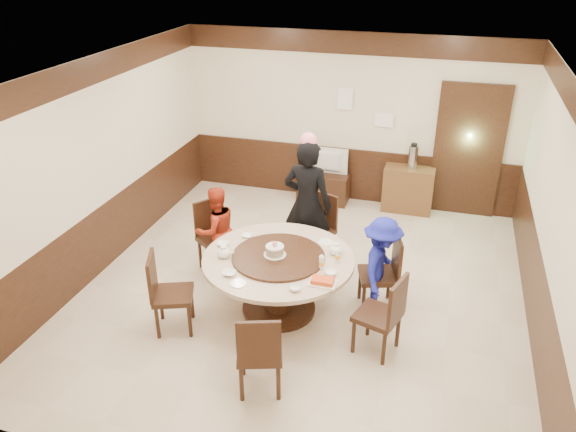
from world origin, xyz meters
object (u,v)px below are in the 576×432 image
(person_red, at_px, (216,230))
(birthday_cake, at_px, (275,250))
(tv_stand, at_px, (323,187))
(banquet_table, at_px, (278,273))
(television, at_px, (324,161))
(thermos, at_px, (413,157))
(shrimp_platter, at_px, (323,282))
(side_cabinet, at_px, (408,189))
(person_standing, at_px, (307,204))
(person_blue, at_px, (381,266))

(person_red, relative_size, birthday_cake, 4.65)
(birthday_cake, bearing_deg, tv_stand, 92.88)
(banquet_table, bearing_deg, television, 93.60)
(thermos, bearing_deg, banquet_table, -110.65)
(birthday_cake, bearing_deg, shrimp_platter, -30.23)
(television, distance_m, side_cabinet, 1.46)
(person_standing, height_order, shrimp_platter, person_standing)
(television, bearing_deg, tv_stand, -0.00)
(person_blue, distance_m, thermos, 2.95)
(shrimp_platter, bearing_deg, person_blue, 54.14)
(person_blue, relative_size, shrimp_platter, 4.15)
(tv_stand, bearing_deg, person_blue, -64.84)
(tv_stand, relative_size, television, 1.11)
(banquet_table, distance_m, tv_stand, 3.27)
(birthday_cake, xyz_separation_m, thermos, (1.28, 3.28, 0.10))
(person_standing, distance_m, side_cabinet, 2.46)
(person_red, bearing_deg, shrimp_platter, 98.66)
(banquet_table, xyz_separation_m, thermos, (1.24, 3.28, 0.41))
(person_blue, bearing_deg, person_standing, 57.26)
(person_red, relative_size, thermos, 3.21)
(television, bearing_deg, birthday_cake, 93.78)
(side_cabinet, xyz_separation_m, thermos, (0.02, 0.00, 0.56))
(television, xyz_separation_m, side_cabinet, (1.42, 0.03, -0.35))
(person_blue, xyz_separation_m, side_cabinet, (0.05, 2.93, -0.25))
(television, xyz_separation_m, thermos, (1.44, 0.03, 0.22))
(person_blue, xyz_separation_m, thermos, (0.08, 2.93, 0.32))
(television, bearing_deg, banquet_table, 94.50)
(banquet_table, relative_size, person_blue, 1.43)
(birthday_cake, relative_size, tv_stand, 0.31)
(banquet_table, xyz_separation_m, person_standing, (0.04, 1.18, 0.37))
(banquet_table, height_order, tv_stand, banquet_table)
(birthday_cake, height_order, shrimp_platter, birthday_cake)
(person_standing, xyz_separation_m, television, (-0.24, 2.07, -0.18))
(birthday_cake, bearing_deg, television, 92.88)
(shrimp_platter, height_order, thermos, thermos)
(person_red, height_order, side_cabinet, person_red)
(banquet_table, height_order, birthday_cake, birthday_cake)
(person_red, xyz_separation_m, birthday_cake, (1.03, -0.67, 0.23))
(person_standing, distance_m, person_red, 1.26)
(person_standing, bearing_deg, thermos, -113.95)
(person_blue, relative_size, side_cabinet, 1.56)
(person_red, relative_size, tv_stand, 1.43)
(banquet_table, xyz_separation_m, person_red, (-1.07, 0.67, 0.08))
(person_red, bearing_deg, television, -157.86)
(tv_stand, height_order, television, television)
(person_red, xyz_separation_m, television, (0.87, 2.58, 0.11))
(person_red, bearing_deg, tv_stand, -157.86)
(shrimp_platter, xyz_separation_m, thermos, (0.62, 3.67, 0.16))
(person_standing, xyz_separation_m, person_red, (-1.11, -0.51, -0.30))
(banquet_table, relative_size, side_cabinet, 2.22)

